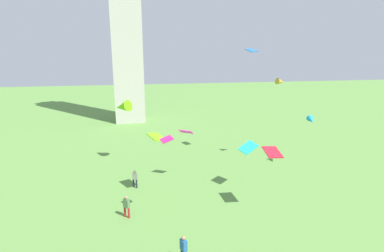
{
  "coord_description": "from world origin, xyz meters",
  "views": [
    {
      "loc": [
        -4.12,
        -6.79,
        12.37
      ],
      "look_at": [
        1.31,
        19.65,
        5.82
      ],
      "focal_mm": 27.74,
      "sensor_mm": 36.0,
      "label": 1
    }
  ],
  "objects_px": {
    "kite_flying_0": "(156,137)",
    "kite_flying_8": "(281,82)",
    "person_1": "(127,205)",
    "person_0": "(135,178)",
    "kite_flying_6": "(272,152)",
    "kite_flying_3": "(122,107)",
    "kite_flying_4": "(248,147)",
    "kite_flying_2": "(167,139)",
    "kite_flying_5": "(186,132)",
    "person_2": "(184,248)",
    "kite_flying_1": "(251,50)",
    "kite_flying_7": "(311,120)"
  },
  "relations": [
    {
      "from": "kite_flying_0",
      "to": "kite_flying_8",
      "type": "distance_m",
      "value": 16.09
    },
    {
      "from": "person_1",
      "to": "kite_flying_8",
      "type": "height_order",
      "value": "kite_flying_8"
    },
    {
      "from": "person_0",
      "to": "kite_flying_6",
      "type": "xyz_separation_m",
      "value": [
        10.5,
        -6.65,
        4.07
      ]
    },
    {
      "from": "kite_flying_3",
      "to": "kite_flying_4",
      "type": "relative_size",
      "value": 1.26
    },
    {
      "from": "kite_flying_2",
      "to": "kite_flying_5",
      "type": "bearing_deg",
      "value": 51.43
    },
    {
      "from": "person_2",
      "to": "kite_flying_1",
      "type": "distance_m",
      "value": 23.31
    },
    {
      "from": "person_2",
      "to": "kite_flying_7",
      "type": "xyz_separation_m",
      "value": [
        16.05,
        12.3,
        4.49
      ]
    },
    {
      "from": "kite_flying_4",
      "to": "kite_flying_5",
      "type": "distance_m",
      "value": 6.07
    },
    {
      "from": "person_2",
      "to": "kite_flying_8",
      "type": "relative_size",
      "value": 1.41
    },
    {
      "from": "person_0",
      "to": "kite_flying_8",
      "type": "bearing_deg",
      "value": 55.86
    },
    {
      "from": "kite_flying_1",
      "to": "kite_flying_8",
      "type": "xyz_separation_m",
      "value": [
        2.85,
        -1.85,
        -3.41
      ]
    },
    {
      "from": "kite_flying_2",
      "to": "kite_flying_4",
      "type": "distance_m",
      "value": 9.31
    },
    {
      "from": "kite_flying_3",
      "to": "kite_flying_0",
      "type": "bearing_deg",
      "value": 58.51
    },
    {
      "from": "kite_flying_0",
      "to": "kite_flying_7",
      "type": "height_order",
      "value": "kite_flying_7"
    },
    {
      "from": "kite_flying_2",
      "to": "kite_flying_3",
      "type": "xyz_separation_m",
      "value": [
        -3.38,
        13.67,
        0.1
      ]
    },
    {
      "from": "person_2",
      "to": "person_0",
      "type": "bearing_deg",
      "value": 171.88
    },
    {
      "from": "person_2",
      "to": "kite_flying_4",
      "type": "relative_size",
      "value": 0.94
    },
    {
      "from": "person_1",
      "to": "person_2",
      "type": "distance_m",
      "value": 6.86
    },
    {
      "from": "person_1",
      "to": "kite_flying_6",
      "type": "distance_m",
      "value": 11.99
    },
    {
      "from": "person_0",
      "to": "kite_flying_3",
      "type": "bearing_deg",
      "value": 140.7
    },
    {
      "from": "person_2",
      "to": "person_1",
      "type": "bearing_deg",
      "value": -171.77
    },
    {
      "from": "kite_flying_2",
      "to": "kite_flying_5",
      "type": "relative_size",
      "value": 0.69
    },
    {
      "from": "kite_flying_1",
      "to": "kite_flying_2",
      "type": "relative_size",
      "value": 1.46
    },
    {
      "from": "kite_flying_3",
      "to": "person_0",
      "type": "bearing_deg",
      "value": 48.71
    },
    {
      "from": "kite_flying_6",
      "to": "kite_flying_7",
      "type": "xyz_separation_m",
      "value": [
        8.26,
        7.72,
        0.47
      ]
    },
    {
      "from": "kite_flying_5",
      "to": "kite_flying_8",
      "type": "bearing_deg",
      "value": 46.07
    },
    {
      "from": "person_1",
      "to": "kite_flying_4",
      "type": "distance_m",
      "value": 11.81
    },
    {
      "from": "kite_flying_2",
      "to": "person_1",
      "type": "bearing_deg",
      "value": 139.99
    },
    {
      "from": "kite_flying_3",
      "to": "kite_flying_4",
      "type": "xyz_separation_m",
      "value": [
        11.32,
        -9.47,
        -2.54
      ]
    },
    {
      "from": "person_2",
      "to": "kite_flying_5",
      "type": "relative_size",
      "value": 1.2
    },
    {
      "from": "kite_flying_1",
      "to": "kite_flying_4",
      "type": "relative_size",
      "value": 0.78
    },
    {
      "from": "kite_flying_1",
      "to": "kite_flying_0",
      "type": "bearing_deg",
      "value": 108.69
    },
    {
      "from": "person_1",
      "to": "kite_flying_5",
      "type": "xyz_separation_m",
      "value": [
        5.77,
        5.79,
        4.08
      ]
    },
    {
      "from": "kite_flying_1",
      "to": "kite_flying_3",
      "type": "bearing_deg",
      "value": 68.95
    },
    {
      "from": "kite_flying_1",
      "to": "kite_flying_2",
      "type": "distance_m",
      "value": 17.74
    },
    {
      "from": "kite_flying_6",
      "to": "kite_flying_7",
      "type": "bearing_deg",
      "value": 137.45
    },
    {
      "from": "person_2",
      "to": "kite_flying_6",
      "type": "distance_m",
      "value": 9.89
    },
    {
      "from": "person_1",
      "to": "kite_flying_3",
      "type": "height_order",
      "value": "kite_flying_3"
    },
    {
      "from": "person_0",
      "to": "kite_flying_2",
      "type": "distance_m",
      "value": 8.89
    },
    {
      "from": "person_2",
      "to": "kite_flying_0",
      "type": "distance_m",
      "value": 10.16
    },
    {
      "from": "person_0",
      "to": "kite_flying_2",
      "type": "bearing_deg",
      "value": -27.56
    },
    {
      "from": "kite_flying_2",
      "to": "person_0",
      "type": "bearing_deg",
      "value": 92.16
    },
    {
      "from": "person_0",
      "to": "kite_flying_7",
      "type": "height_order",
      "value": "kite_flying_7"
    },
    {
      "from": "person_0",
      "to": "kite_flying_4",
      "type": "relative_size",
      "value": 0.9
    },
    {
      "from": "person_1",
      "to": "kite_flying_7",
      "type": "height_order",
      "value": "kite_flying_7"
    },
    {
      "from": "person_1",
      "to": "kite_flying_0",
      "type": "relative_size",
      "value": 0.93
    },
    {
      "from": "kite_flying_4",
      "to": "kite_flying_7",
      "type": "bearing_deg",
      "value": 178.15
    },
    {
      "from": "kite_flying_0",
      "to": "kite_flying_1",
      "type": "xyz_separation_m",
      "value": [
        11.56,
        7.86,
        7.3
      ]
    },
    {
      "from": "person_1",
      "to": "kite_flying_0",
      "type": "xyz_separation_m",
      "value": [
        2.7,
        3.14,
        4.48
      ]
    },
    {
      "from": "kite_flying_7",
      "to": "kite_flying_5",
      "type": "bearing_deg",
      "value": -165.18
    }
  ]
}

